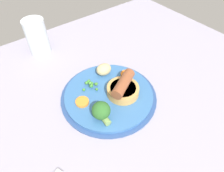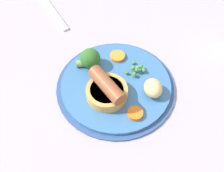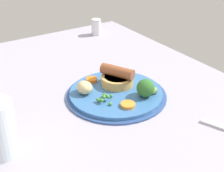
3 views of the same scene
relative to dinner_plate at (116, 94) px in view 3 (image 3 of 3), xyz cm
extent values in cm
cube|color=#9E99AD|center=(-1.52, -4.42, -2.07)|extent=(110.00, 80.00, 3.00)
cylinder|color=#2D4C84|center=(0.00, 0.00, -0.32)|extent=(27.15, 27.15, 0.50)
cylinder|color=#386BA8|center=(0.00, 0.00, 0.13)|extent=(24.98, 24.98, 1.40)
cylinder|color=tan|center=(-3.12, 2.46, 2.07)|extent=(8.92, 8.92, 2.48)
cylinder|color=#472614|center=(-3.12, 2.46, 3.17)|extent=(7.14, 7.14, 0.30)
cylinder|color=brown|center=(-3.12, 2.46, 4.82)|extent=(9.76, 7.04, 3.01)
sphere|color=#43872F|center=(1.22, -4.72, 1.78)|extent=(0.94, 0.94, 0.94)
sphere|color=green|center=(2.45, -6.78, 1.60)|extent=(0.75, 0.75, 0.75)
sphere|color=#4B923D|center=(2.59, -5.42, 2.17)|extent=(0.93, 0.93, 0.93)
sphere|color=#428637|center=(2.06, -5.54, 1.92)|extent=(0.71, 0.71, 0.71)
sphere|color=#44832A|center=(2.08, -2.89, 1.41)|extent=(0.79, 0.79, 0.79)
sphere|color=green|center=(2.67, -4.19, 1.93)|extent=(0.87, 0.87, 0.87)
sphere|color=#428533|center=(3.15, -6.44, 1.80)|extent=(0.98, 0.98, 0.98)
sphere|color=#479030|center=(1.02, -4.62, 1.66)|extent=(0.85, 0.85, 0.85)
sphere|color=#438236|center=(1.99, -6.89, 1.59)|extent=(0.87, 0.87, 0.87)
sphere|color=#378239|center=(2.96, -4.48, 2.00)|extent=(0.88, 0.88, 0.88)
sphere|color=#468F35|center=(2.69, -4.89, 2.14)|extent=(0.81, 0.81, 0.81)
sphere|color=#3E8434|center=(2.03, -5.15, 2.01)|extent=(0.79, 0.79, 0.79)
sphere|color=#428E33|center=(4.98, -5.10, 1.26)|extent=(0.85, 0.85, 0.85)
sphere|color=#2D6628|center=(6.14, 5.07, 3.20)|extent=(4.73, 4.73, 4.73)
cylinder|color=#7A9E56|center=(6.32, 7.46, 1.66)|extent=(1.80, 2.10, 1.66)
ellipsoid|color=#CCB77F|center=(-3.81, -7.45, 2.53)|extent=(4.78, 4.01, 3.40)
cylinder|color=orange|center=(7.68, -1.61, 1.23)|extent=(5.01, 5.01, 0.79)
cylinder|color=orange|center=(-8.63, -2.61, 1.30)|extent=(4.20, 4.20, 0.93)
cylinder|color=silver|center=(-44.95, 20.43, 2.11)|extent=(3.99, 3.99, 5.35)
cylinder|color=silver|center=(-44.95, 20.43, 5.28)|extent=(3.79, 3.79, 1.00)
camera|label=1|loc=(22.13, 30.11, 42.82)|focal=32.00mm
camera|label=2|loc=(-33.25, 5.88, 45.97)|focal=40.00mm
camera|label=3|loc=(60.07, -40.42, 42.70)|focal=50.00mm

